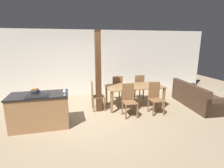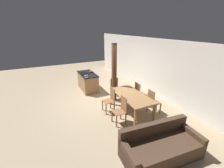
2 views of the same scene
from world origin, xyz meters
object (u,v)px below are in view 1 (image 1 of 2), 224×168
at_px(fruit_bowl, 35,90).
at_px(dining_chair_head_end, 96,95).
at_px(wine_glass_near, 64,91).
at_px(dining_table, 134,88).
at_px(timber_post, 98,72).
at_px(kitchen_island, 40,111).
at_px(couch, 197,98).
at_px(dining_chair_far_right, 138,87).
at_px(wine_glass_middle, 64,90).
at_px(dining_chair_near_left, 129,100).
at_px(dining_chair_near_right, 155,97).
at_px(dining_chair_far_left, 117,88).

xyz_separation_m(fruit_bowl, dining_chair_head_end, (1.72, 0.59, -0.44)).
distance_m(fruit_bowl, wine_glass_near, 0.95).
bearing_deg(dining_table, timber_post, -175.26).
height_order(kitchen_island, couch, kitchen_island).
distance_m(wine_glass_near, timber_post, 1.47).
bearing_deg(dining_table, wine_glass_near, -153.88).
height_order(dining_chair_head_end, timber_post, timber_post).
xyz_separation_m(dining_table, dining_chair_far_right, (0.44, 0.70, -0.15)).
relative_size(wine_glass_middle, dining_chair_head_end, 0.17).
xyz_separation_m(dining_table, dining_chair_head_end, (-1.35, 0.00, -0.15)).
bearing_deg(couch, wine_glass_near, 103.37).
height_order(wine_glass_middle, timber_post, timber_post).
distance_m(kitchen_island, timber_post, 2.01).
distance_m(kitchen_island, couch, 5.15).
distance_m(dining_chair_near_left, dining_chair_near_right, 0.87).
distance_m(fruit_bowl, timber_post, 1.90).
distance_m(wine_glass_middle, couch, 4.57).
relative_size(fruit_bowl, dining_chair_head_end, 0.23).
bearing_deg(dining_chair_far_right, dining_table, 57.95).
relative_size(wine_glass_near, dining_chair_head_end, 0.17).
xyz_separation_m(kitchen_island, dining_chair_head_end, (1.61, 0.82, 0.05)).
distance_m(kitchen_island, dining_chair_head_end, 1.81).
relative_size(kitchen_island, dining_chair_far_left, 1.51).
relative_size(dining_table, couch, 0.91).
distance_m(dining_chair_far_right, couch, 2.12).
bearing_deg(kitchen_island, wine_glass_near, -24.59).
height_order(fruit_bowl, dining_table, fruit_bowl).
relative_size(fruit_bowl, dining_chair_far_right, 0.23).
bearing_deg(couch, dining_table, 82.58).
bearing_deg(dining_chair_far_left, dining_chair_head_end, 37.38).
relative_size(kitchen_island, dining_table, 0.76).
bearing_deg(dining_table, couch, -12.71).
bearing_deg(kitchen_island, dining_chair_near_right, 2.11).
xyz_separation_m(kitchen_island, wine_glass_middle, (0.66, -0.21, 0.58)).
xyz_separation_m(fruit_bowl, couch, (5.25, 0.09, -0.67)).
distance_m(dining_table, dining_chair_far_right, 0.84).
bearing_deg(wine_glass_near, kitchen_island, 155.41).
height_order(dining_chair_far_left, couch, dining_chair_far_left).
bearing_deg(dining_chair_head_end, dining_table, -90.00).
bearing_deg(dining_chair_far_right, dining_chair_near_left, 57.95).
xyz_separation_m(dining_chair_near_left, timber_post, (-0.83, 0.59, 0.77)).
bearing_deg(couch, dining_chair_head_end, 87.37).
xyz_separation_m(dining_chair_far_right, timber_post, (-1.71, -0.80, 0.77)).
height_order(dining_chair_far_right, dining_chair_head_end, same).
relative_size(wine_glass_near, couch, 0.08).
height_order(kitchen_island, wine_glass_middle, wine_glass_middle).
height_order(fruit_bowl, couch, fruit_bowl).
distance_m(dining_chair_far_right, timber_post, 2.04).
xyz_separation_m(kitchen_island, dining_chair_near_right, (3.40, 0.12, 0.05)).
bearing_deg(wine_glass_middle, dining_chair_far_right, 32.34).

